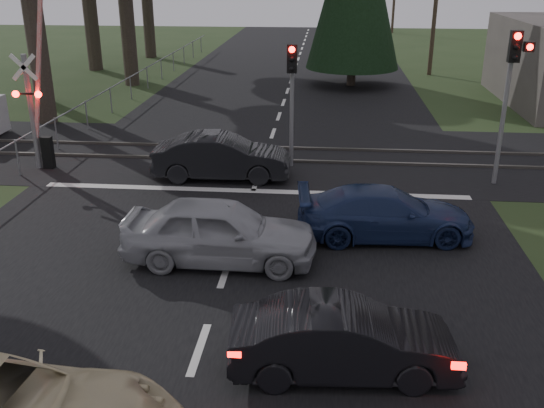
# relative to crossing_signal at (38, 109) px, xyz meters

# --- Properties ---
(ground) EXTENTS (120.00, 120.00, 0.00)m
(ground) POSITION_rel_crossing_signal_xyz_m (7.27, -9.79, -2.06)
(ground) COLOR #263819
(ground) RESTS_ON ground
(road) EXTENTS (14.00, 100.00, 0.01)m
(road) POSITION_rel_crossing_signal_xyz_m (7.27, 0.21, -2.05)
(road) COLOR black
(road) RESTS_ON ground
(rail_corridor) EXTENTS (120.00, 8.00, 0.01)m
(rail_corridor) POSITION_rel_crossing_signal_xyz_m (7.27, 2.21, -2.05)
(rail_corridor) COLOR black
(rail_corridor) RESTS_ON ground
(stop_line) EXTENTS (13.00, 0.35, 0.00)m
(stop_line) POSITION_rel_crossing_signal_xyz_m (7.27, -1.59, -2.05)
(stop_line) COLOR silver
(stop_line) RESTS_ON ground
(rail_near) EXTENTS (120.00, 0.12, 0.10)m
(rail_near) POSITION_rel_crossing_signal_xyz_m (7.27, 1.41, -2.01)
(rail_near) COLOR #59544C
(rail_near) RESTS_ON ground
(rail_far) EXTENTS (120.00, 0.12, 0.10)m
(rail_far) POSITION_rel_crossing_signal_xyz_m (7.27, 3.01, -2.01)
(rail_far) COLOR #59544C
(rail_far) RESTS_ON ground
(crossing_signal) EXTENTS (1.62, 0.38, 6.96)m
(crossing_signal) POSITION_rel_crossing_signal_xyz_m (0.00, 0.00, 0.00)
(crossing_signal) COLOR slate
(crossing_signal) RESTS_ON ground
(traffic_signal_right) EXTENTS (0.68, 0.48, 4.70)m
(traffic_signal_right) POSITION_rel_crossing_signal_xyz_m (14.82, -0.31, 1.26)
(traffic_signal_right) COLOR slate
(traffic_signal_right) RESTS_ON ground
(traffic_signal_center) EXTENTS (0.32, 0.48, 4.10)m
(traffic_signal_center) POSITION_rel_crossing_signal_xyz_m (8.27, 0.89, 0.75)
(traffic_signal_center) COLOR slate
(traffic_signal_center) RESTS_ON ground
(fence_left) EXTENTS (0.10, 36.00, 1.20)m
(fence_left) POSITION_rel_crossing_signal_xyz_m (-0.53, 12.71, -2.06)
(fence_left) COLOR slate
(fence_left) RESTS_ON ground
(dark_hatchback) EXTENTS (3.89, 1.60, 1.25)m
(dark_hatchback) POSITION_rel_crossing_signal_xyz_m (9.82, -10.19, -1.43)
(dark_hatchback) COLOR black
(dark_hatchback) RESTS_ON ground
(silver_car) EXTENTS (4.46, 1.84, 1.51)m
(silver_car) POSITION_rel_crossing_signal_xyz_m (7.07, -6.30, -1.30)
(silver_car) COLOR #98999F
(silver_car) RESTS_ON ground
(blue_sedan) EXTENTS (4.54, 2.16, 1.28)m
(blue_sedan) POSITION_rel_crossing_signal_xyz_m (10.98, -4.57, -1.42)
(blue_sedan) COLOR navy
(blue_sedan) RESTS_ON ground
(dark_car_far) EXTENTS (4.39, 1.67, 1.43)m
(dark_car_far) POSITION_rel_crossing_signal_xyz_m (6.13, -0.47, -1.34)
(dark_car_far) COLOR black
(dark_car_far) RESTS_ON ground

